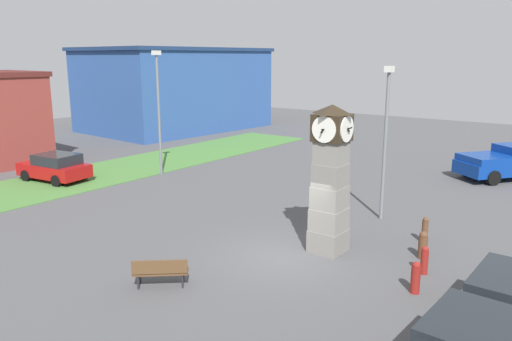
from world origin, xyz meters
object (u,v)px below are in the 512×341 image
(clock_tower, at_px, (330,180))
(car_far_lot, at_px, (55,167))
(street_lamp_near_road, at_px, (386,133))
(bollard_near_tower, at_px, (425,230))
(bollard_far_row, at_px, (424,260))
(street_lamp_far_side, at_px, (159,105))
(bollard_end_row, at_px, (416,277))
(bench, at_px, (160,270))
(bollard_mid_row, at_px, (423,245))
(pickup_truck, at_px, (503,162))

(clock_tower, relative_size, car_far_lot, 1.23)
(street_lamp_near_road, bearing_deg, bollard_near_tower, -125.25)
(bollard_far_row, height_order, street_lamp_far_side, street_lamp_far_side)
(bollard_near_tower, bearing_deg, street_lamp_far_side, 83.92)
(bollard_end_row, bearing_deg, bollard_far_row, 9.30)
(bollard_end_row, relative_size, bench, 0.61)
(car_far_lot, relative_size, bench, 2.66)
(bollard_near_tower, distance_m, bench, 9.61)
(clock_tower, distance_m, car_far_lot, 16.87)
(bench, bearing_deg, bollard_far_row, -46.46)
(bollard_mid_row, relative_size, pickup_truck, 0.18)
(bollard_mid_row, xyz_separation_m, street_lamp_near_road, (3.16, 2.83, 3.15))
(street_lamp_near_road, bearing_deg, street_lamp_far_side, 90.06)
(clock_tower, distance_m, bollard_mid_row, 3.75)
(bollard_far_row, height_order, street_lamp_near_road, street_lamp_near_road)
(clock_tower, xyz_separation_m, bollard_near_tower, (2.79, -2.41, -2.04))
(bollard_near_tower, relative_size, bench, 0.63)
(pickup_truck, relative_size, street_lamp_near_road, 0.84)
(bollard_near_tower, xyz_separation_m, street_lamp_near_road, (1.69, 2.40, 3.13))
(bollard_end_row, distance_m, street_lamp_near_road, 7.48)
(bench, relative_size, street_lamp_far_side, 0.22)
(bollard_near_tower, bearing_deg, pickup_truck, -0.66)
(bollard_mid_row, height_order, pickup_truck, pickup_truck)
(clock_tower, relative_size, street_lamp_near_road, 0.81)
(car_far_lot, bearing_deg, street_lamp_far_side, -37.12)
(bollard_near_tower, distance_m, street_lamp_far_side, 16.23)
(car_far_lot, bearing_deg, bollard_far_row, -89.47)
(bollard_near_tower, xyz_separation_m, bollard_far_row, (-2.67, -0.89, -0.03))
(clock_tower, bearing_deg, pickup_truck, -9.61)
(bollard_mid_row, distance_m, street_lamp_near_road, 5.28)
(bollard_mid_row, height_order, bench, bollard_mid_row)
(clock_tower, bearing_deg, car_far_lot, 90.20)
(clock_tower, distance_m, bench, 6.33)
(pickup_truck, bearing_deg, bollard_mid_row, -178.79)
(bollard_end_row, height_order, car_far_lot, car_far_lot)
(street_lamp_near_road, bearing_deg, pickup_truck, -13.45)
(clock_tower, relative_size, bollard_far_row, 5.61)
(car_far_lot, relative_size, street_lamp_near_road, 0.66)
(bollard_near_tower, bearing_deg, bench, 148.92)
(clock_tower, distance_m, bollard_far_row, 3.91)
(car_far_lot, bearing_deg, bollard_near_tower, -81.55)
(bench, height_order, street_lamp_near_road, street_lamp_near_road)
(bollard_far_row, xyz_separation_m, bollard_end_row, (-1.44, -0.24, 0.02))
(bollard_near_tower, bearing_deg, bollard_mid_row, -163.54)
(clock_tower, xyz_separation_m, street_lamp_near_road, (4.49, -0.02, 1.09))
(bollard_end_row, bearing_deg, bollard_mid_row, 14.78)
(clock_tower, bearing_deg, bench, 154.90)
(clock_tower, bearing_deg, bollard_near_tower, -40.84)
(clock_tower, bearing_deg, bollard_far_row, -87.77)
(bollard_end_row, relative_size, street_lamp_far_side, 0.14)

